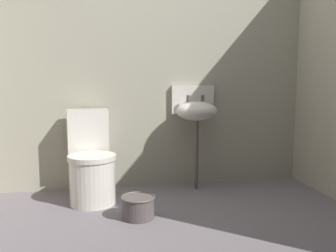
% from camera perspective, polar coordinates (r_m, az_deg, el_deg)
% --- Properties ---
extents(ground_plane, '(3.41, 2.61, 0.08)m').
position_cam_1_polar(ground_plane, '(2.62, 1.13, -17.09)').
color(ground_plane, slate).
extents(wall_back, '(3.41, 0.10, 2.23)m').
position_cam_1_polar(wall_back, '(3.52, -2.58, 8.49)').
color(wall_back, '#9E9B86').
rests_on(wall_back, ground).
extents(toilet_near_wall, '(0.46, 0.64, 0.78)m').
position_cam_1_polar(toilet_near_wall, '(3.17, -12.17, -5.95)').
color(toilet_near_wall, silver).
rests_on(toilet_near_wall, ground).
extents(sink, '(0.42, 0.35, 0.99)m').
position_cam_1_polar(sink, '(3.40, 4.51, 2.47)').
color(sink, '#544A4A').
rests_on(sink, ground).
extents(bucket, '(0.26, 0.26, 0.17)m').
position_cam_1_polar(bucket, '(2.79, -4.79, -12.65)').
color(bucket, '#544A4A').
rests_on(bucket, ground).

